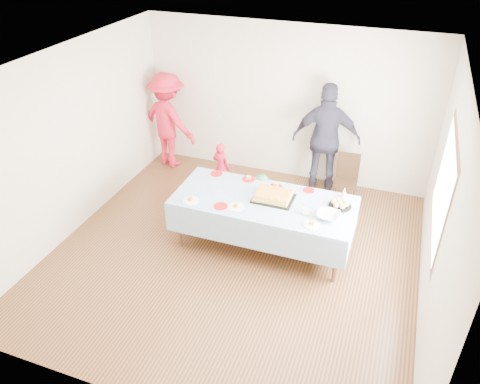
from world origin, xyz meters
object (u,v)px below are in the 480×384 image
(dining_chair, at_px, (347,176))
(adult_left, at_px, (168,120))
(party_table, at_px, (264,203))
(birthday_cake, at_px, (273,196))

(dining_chair, distance_m, adult_left, 3.35)
(party_table, height_order, birthday_cake, birthday_cake)
(dining_chair, xyz_separation_m, adult_left, (-3.32, 0.20, 0.41))
(adult_left, bearing_deg, party_table, 159.97)
(dining_chair, height_order, adult_left, adult_left)
(party_table, relative_size, dining_chair, 2.95)
(dining_chair, bearing_deg, birthday_cake, -121.39)
(party_table, relative_size, birthday_cake, 4.51)
(adult_left, bearing_deg, dining_chair, -166.62)
(party_table, distance_m, dining_chair, 1.86)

